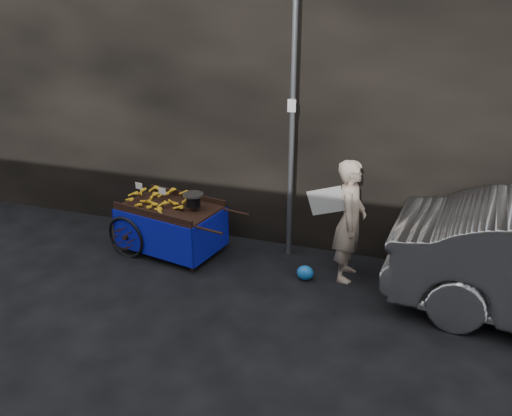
% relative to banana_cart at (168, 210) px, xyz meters
% --- Properties ---
extents(ground, '(80.00, 80.00, 0.00)m').
position_rel_banana_cart_xyz_m(ground, '(1.56, -0.79, -0.71)').
color(ground, black).
rests_on(ground, ground).
extents(building_wall, '(13.50, 2.00, 5.00)m').
position_rel_banana_cart_xyz_m(building_wall, '(1.95, 1.81, 1.79)').
color(building_wall, black).
rests_on(building_wall, ground).
extents(street_pole, '(0.12, 0.10, 4.00)m').
position_rel_banana_cart_xyz_m(street_pole, '(1.86, 0.50, 1.30)').
color(street_pole, slate).
rests_on(street_pole, ground).
extents(banana_cart, '(2.24, 1.31, 1.14)m').
position_rel_banana_cart_xyz_m(banana_cart, '(0.00, 0.00, 0.00)').
color(banana_cart, black).
rests_on(banana_cart, ground).
extents(vendor, '(0.84, 0.66, 1.80)m').
position_rel_banana_cart_xyz_m(vendor, '(2.86, 0.08, 0.20)').
color(vendor, tan).
rests_on(vendor, ground).
extents(plastic_bag, '(0.25, 0.20, 0.22)m').
position_rel_banana_cart_xyz_m(plastic_bag, '(2.31, -0.21, -0.59)').
color(plastic_bag, blue).
rests_on(plastic_bag, ground).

